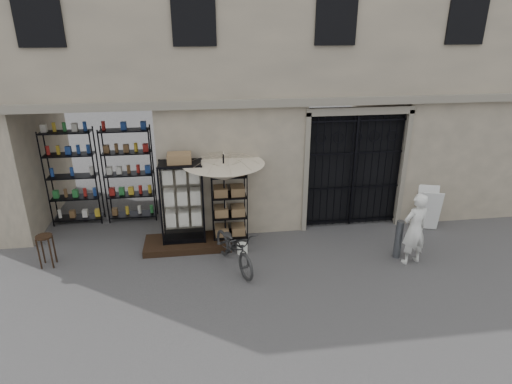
{
  "coord_description": "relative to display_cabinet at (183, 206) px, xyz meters",
  "views": [
    {
      "loc": [
        -2.03,
        -7.48,
        4.93
      ],
      "look_at": [
        -0.8,
        1.4,
        1.35
      ],
      "focal_mm": 30.0,
      "sensor_mm": 36.0,
      "label": 1
    }
  ],
  "objects": [
    {
      "name": "white_bucket",
      "position": [
        1.31,
        -0.63,
        -0.88
      ],
      "size": [
        0.29,
        0.29,
        0.23
      ],
      "primitive_type": "cylinder",
      "rotation": [
        0.0,
        0.0,
        0.25
      ],
      "color": "white",
      "rests_on": "ground"
    },
    {
      "name": "market_umbrella",
      "position": [
        0.97,
        -0.05,
        0.9
      ],
      "size": [
        2.12,
        2.14,
        2.64
      ],
      "rotation": [
        0.0,
        0.0,
        -0.4
      ],
      "color": "black",
      "rests_on": "ground"
    },
    {
      "name": "wooden_stool",
      "position": [
        -2.91,
        -0.58,
        -0.61
      ],
      "size": [
        0.43,
        0.43,
        0.72
      ],
      "rotation": [
        0.0,
        0.0,
        -0.33
      ],
      "color": "black",
      "rests_on": "ground"
    },
    {
      "name": "shopkeeper",
      "position": [
        4.93,
        -1.52,
        -0.99
      ],
      "size": [
        0.93,
        1.71,
        0.39
      ],
      "primitive_type": "imported",
      "rotation": [
        0.0,
        0.0,
        3.36
      ],
      "color": "silver",
      "rests_on": "ground"
    },
    {
      "name": "main_building",
      "position": [
        2.47,
        2.32,
        3.51
      ],
      "size": [
        14.0,
        4.0,
        9.0
      ],
      "primitive_type": "cube",
      "color": "tan",
      "rests_on": "ground"
    },
    {
      "name": "steel_bollard",
      "position": [
        4.73,
        -1.26,
        -0.55
      ],
      "size": [
        0.17,
        0.17,
        0.89
      ],
      "primitive_type": "cylinder",
      "rotation": [
        0.0,
        0.0,
        0.07
      ],
      "color": "slate",
      "rests_on": "ground"
    },
    {
      "name": "shop_shelving",
      "position": [
        -2.08,
        1.62,
        0.26
      ],
      "size": [
        2.7,
        0.5,
        2.5
      ],
      "primitive_type": "cube",
      "color": "black",
      "rests_on": "ground"
    },
    {
      "name": "easel_sign",
      "position": [
        6.1,
        -0.0,
        -0.44
      ],
      "size": [
        0.66,
        0.71,
        1.07
      ],
      "rotation": [
        0.0,
        0.0,
        -0.32
      ],
      "color": "silver",
      "rests_on": "ground"
    },
    {
      "name": "display_cabinet",
      "position": [
        0.0,
        0.0,
        0.0
      ],
      "size": [
        1.05,
        0.78,
        2.04
      ],
      "rotation": [
        0.0,
        0.0,
        -0.23
      ],
      "color": "black",
      "rests_on": "step_platform"
    },
    {
      "name": "iron_gate",
      "position": [
        4.22,
        0.6,
        0.5
      ],
      "size": [
        2.5,
        0.21,
        3.0
      ],
      "color": "black",
      "rests_on": "ground"
    },
    {
      "name": "ground",
      "position": [
        2.47,
        -1.68,
        -0.99
      ],
      "size": [
        80.0,
        80.0,
        0.0
      ],
      "primitive_type": "plane",
      "color": "black",
      "rests_on": "ground"
    },
    {
      "name": "shop_recess",
      "position": [
        -2.03,
        1.12,
        0.51
      ],
      "size": [
        3.0,
        1.7,
        3.0
      ],
      "primitive_type": "cube",
      "color": "black",
      "rests_on": "ground"
    },
    {
      "name": "bicycle",
      "position": [
        1.08,
        -1.16,
        -0.99
      ],
      "size": [
        0.89,
        1.07,
        1.75
      ],
      "primitive_type": "imported",
      "rotation": [
        0.0,
        0.0,
        0.36
      ],
      "color": "black",
      "rests_on": "ground"
    },
    {
      "name": "step_platform",
      "position": [
        0.07,
        -0.13,
        -0.92
      ],
      "size": [
        2.0,
        0.9,
        0.15
      ],
      "primitive_type": "cube",
      "color": "black",
      "rests_on": "ground"
    },
    {
      "name": "wire_rack",
      "position": [
        1.08,
        0.04,
        -0.12
      ],
      "size": [
        0.86,
        0.67,
        1.8
      ],
      "rotation": [
        0.0,
        0.0,
        -0.15
      ],
      "color": "black",
      "rests_on": "ground"
    }
  ]
}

